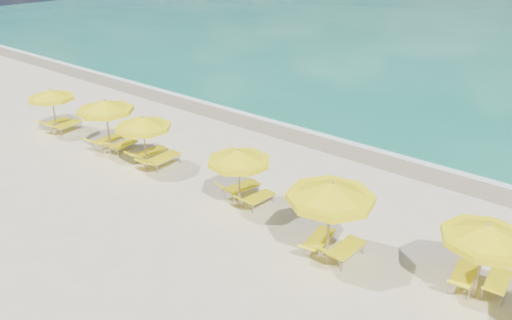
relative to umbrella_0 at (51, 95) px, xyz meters
The scene contains 22 objects.
ground_plane 11.50m from the umbrella_0, ahead, with size 120.00×120.00×0.00m, color beige.
wet_sand_band 13.73m from the umbrella_0, 33.50° to the left, with size 120.00×2.60×0.01m, color tan.
foam_line 14.18m from the umbrella_0, 36.22° to the left, with size 120.00×1.20×0.03m, color white.
whitecap_near 18.02m from the umbrella_0, 72.66° to the left, with size 14.00×0.36×0.05m, color white.
umbrella_0 is the anchor object (origin of this frame).
umbrella_1 4.12m from the umbrella_0, ahead, with size 3.03×3.03×2.47m.
umbrella_2 6.67m from the umbrella_0, ahead, with size 2.80×2.80×2.28m.
umbrella_3 11.77m from the umbrella_0, ahead, with size 2.69×2.69×2.24m.
umbrella_4 15.83m from the umbrella_0, ahead, with size 3.00×3.00×2.60m.
umbrella_5 19.79m from the umbrella_0, ahead, with size 2.44×2.44×2.30m.
lounger_0_left 1.77m from the umbrella_0, 150.73° to the left, with size 0.59×1.67×0.69m.
lounger_0_right 1.72m from the umbrella_0, 39.61° to the left, with size 0.86×1.90×0.77m.
lounger_1_left 3.98m from the umbrella_0, ahead, with size 0.80×1.93×0.80m.
lounger_1_right 4.85m from the umbrella_0, ahead, with size 0.76×1.67×0.79m.
lounger_2_left 6.47m from the umbrella_0, ahead, with size 0.66×1.89×0.74m.
lounger_2_right 7.33m from the umbrella_0, ahead, with size 0.73×2.05×0.75m.
lounger_3_left 11.44m from the umbrella_0, ahead, with size 0.90×1.82×0.85m.
lounger_3_right 12.36m from the umbrella_0, ahead, with size 0.67×1.64×0.71m.
lounger_4_left 15.46m from the umbrella_0, ahead, with size 0.88×1.84×0.70m.
lounger_4_right 16.35m from the umbrella_0, ahead, with size 0.66×1.77×0.86m.
lounger_5_left 19.47m from the umbrella_0, ahead, with size 0.80×1.78×0.78m.
lounger_5_right 20.27m from the umbrella_0, ahead, with size 0.71×1.72×0.73m.
Camera 1 is at (10.76, -11.46, 8.82)m, focal length 35.00 mm.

